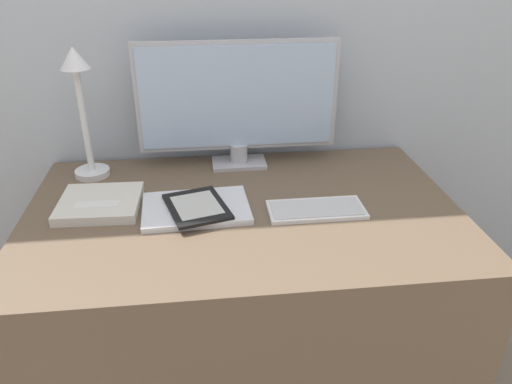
% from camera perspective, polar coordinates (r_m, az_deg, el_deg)
% --- Properties ---
extents(wall_back, '(3.60, 0.05, 2.40)m').
position_cam_1_polar(wall_back, '(1.66, -3.14, 20.45)').
color(wall_back, '#B2BCC6').
rests_on(wall_back, ground_plane).
extents(desk, '(1.21, 0.77, 0.71)m').
position_cam_1_polar(desk, '(1.60, -1.31, -13.07)').
color(desk, brown).
rests_on(desk, ground_plane).
extents(monitor, '(0.64, 0.11, 0.40)m').
position_cam_1_polar(monitor, '(1.60, -2.08, 10.27)').
color(monitor, '#B7B7BC').
rests_on(monitor, desk).
extents(keyboard, '(0.27, 0.12, 0.01)m').
position_cam_1_polar(keyboard, '(1.39, 6.90, -2.00)').
color(keyboard, silver).
rests_on(keyboard, desk).
extents(laptop, '(0.30, 0.22, 0.02)m').
position_cam_1_polar(laptop, '(1.39, -6.88, -1.85)').
color(laptop, silver).
rests_on(laptop, desk).
extents(ereader, '(0.20, 0.23, 0.01)m').
position_cam_1_polar(ereader, '(1.37, -6.78, -1.64)').
color(ereader, black).
rests_on(ereader, laptop).
extents(desk_lamp, '(0.11, 0.11, 0.40)m').
position_cam_1_polar(desk_lamp, '(1.59, -19.37, 9.68)').
color(desk_lamp, white).
rests_on(desk_lamp, desk).
extents(notebook, '(0.23, 0.22, 0.03)m').
position_cam_1_polar(notebook, '(1.46, -17.41, -1.24)').
color(notebook, silver).
rests_on(notebook, desk).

